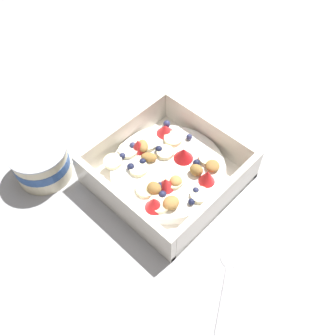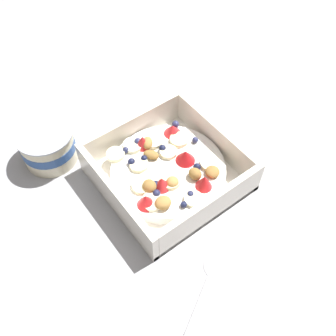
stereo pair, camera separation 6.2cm
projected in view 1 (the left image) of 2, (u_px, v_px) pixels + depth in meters
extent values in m
plane|color=#9E9EA3|center=(161.00, 173.00, 0.65)|extent=(2.40, 2.40, 0.00)
cube|color=white|center=(168.00, 177.00, 0.64)|extent=(0.21, 0.21, 0.01)
cube|color=white|center=(208.00, 133.00, 0.66)|extent=(0.21, 0.01, 0.06)
cube|color=white|center=(122.00, 206.00, 0.57)|extent=(0.21, 0.01, 0.06)
cube|color=white|center=(217.00, 204.00, 0.58)|extent=(0.01, 0.19, 0.06)
cube|color=white|center=(125.00, 135.00, 0.66)|extent=(0.01, 0.19, 0.06)
cylinder|color=white|center=(168.00, 172.00, 0.63)|extent=(0.18, 0.18, 0.02)
cylinder|color=#F7EFC6|center=(160.00, 203.00, 0.57)|extent=(0.04, 0.04, 0.01)
cylinder|color=#F4EAB7|center=(200.00, 195.00, 0.58)|extent=(0.03, 0.03, 0.01)
cylinder|color=#F4EAB7|center=(165.00, 152.00, 0.63)|extent=(0.03, 0.03, 0.01)
cylinder|color=#F4EAB7|center=(113.00, 161.00, 0.62)|extent=(0.04, 0.04, 0.01)
cylinder|color=#F7EFC6|center=(128.00, 150.00, 0.63)|extent=(0.04, 0.04, 0.01)
cylinder|color=beige|center=(173.00, 180.00, 0.60)|extent=(0.05, 0.05, 0.01)
cylinder|color=#F7EFC6|center=(148.00, 143.00, 0.64)|extent=(0.04, 0.04, 0.01)
cylinder|color=#F4EAB7|center=(139.00, 169.00, 0.61)|extent=(0.04, 0.04, 0.01)
cylinder|color=beige|center=(146.00, 189.00, 0.59)|extent=(0.05, 0.05, 0.01)
cylinder|color=beige|center=(208.00, 158.00, 0.62)|extent=(0.03, 0.03, 0.01)
cylinder|color=beige|center=(173.00, 139.00, 0.65)|extent=(0.03, 0.03, 0.01)
cone|color=red|center=(184.00, 154.00, 0.62)|extent=(0.05, 0.05, 0.02)
cone|color=red|center=(207.00, 177.00, 0.59)|extent=(0.03, 0.03, 0.03)
cone|color=red|center=(166.00, 183.00, 0.59)|extent=(0.03, 0.03, 0.02)
cone|color=red|center=(154.00, 203.00, 0.56)|extent=(0.03, 0.03, 0.02)
cone|color=red|center=(165.00, 129.00, 0.65)|extent=(0.03, 0.03, 0.02)
cone|color=red|center=(138.00, 145.00, 0.63)|extent=(0.03, 0.03, 0.02)
sphere|color=#191E3D|center=(131.00, 167.00, 0.61)|extent=(0.01, 0.01, 0.01)
sphere|color=#191E3D|center=(184.00, 158.00, 0.62)|extent=(0.01, 0.01, 0.01)
sphere|color=#23284C|center=(122.00, 156.00, 0.63)|extent=(0.01, 0.01, 0.01)
sphere|color=#23284C|center=(196.00, 191.00, 0.59)|extent=(0.01, 0.01, 0.01)
sphere|color=#191E3D|center=(160.00, 186.00, 0.59)|extent=(0.01, 0.01, 0.01)
sphere|color=#191E3D|center=(197.00, 163.00, 0.62)|extent=(0.01, 0.01, 0.01)
sphere|color=navy|center=(167.00, 124.00, 0.67)|extent=(0.01, 0.01, 0.01)
sphere|color=navy|center=(188.00, 136.00, 0.65)|extent=(0.01, 0.01, 0.01)
sphere|color=#191E3D|center=(159.00, 149.00, 0.63)|extent=(0.01, 0.01, 0.01)
sphere|color=#191E3D|center=(143.00, 162.00, 0.62)|extent=(0.01, 0.01, 0.01)
sphere|color=#191E3D|center=(191.00, 202.00, 0.57)|extent=(0.01, 0.01, 0.01)
sphere|color=#23284C|center=(162.00, 195.00, 0.58)|extent=(0.01, 0.01, 0.01)
sphere|color=navy|center=(133.00, 146.00, 0.64)|extent=(0.01, 0.01, 0.01)
ellipsoid|color=olive|center=(196.00, 170.00, 0.60)|extent=(0.02, 0.02, 0.02)
ellipsoid|color=olive|center=(213.00, 166.00, 0.61)|extent=(0.03, 0.03, 0.01)
ellipsoid|color=#AD7F42|center=(145.00, 144.00, 0.64)|extent=(0.03, 0.03, 0.02)
ellipsoid|color=olive|center=(154.00, 188.00, 0.58)|extent=(0.02, 0.02, 0.02)
ellipsoid|color=tan|center=(176.00, 181.00, 0.59)|extent=(0.02, 0.02, 0.01)
ellipsoid|color=olive|center=(149.00, 157.00, 0.62)|extent=(0.03, 0.03, 0.01)
ellipsoid|color=#AD7F42|center=(171.00, 203.00, 0.57)|extent=(0.03, 0.03, 0.02)
ellipsoid|color=silver|center=(231.00, 252.00, 0.56)|extent=(0.05, 0.06, 0.01)
cylinder|color=silver|center=(221.00, 312.00, 0.51)|extent=(0.07, 0.11, 0.01)
cylinder|color=beige|center=(41.00, 162.00, 0.62)|extent=(0.09, 0.09, 0.06)
cylinder|color=#2D5193|center=(41.00, 161.00, 0.62)|extent=(0.09, 0.09, 0.02)
cylinder|color=#B7BCC6|center=(36.00, 149.00, 0.60)|extent=(0.09, 0.09, 0.00)
cube|color=white|center=(78.00, 128.00, 0.71)|extent=(0.13, 0.13, 0.01)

